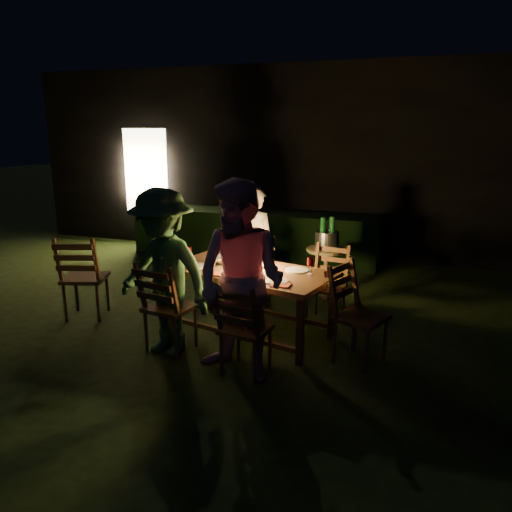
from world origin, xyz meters
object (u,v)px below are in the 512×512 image
(bottle_bucket_b, at_px, (332,236))
(lantern, at_px, (256,255))
(bottle_table, at_px, (230,253))
(side_table, at_px, (326,255))
(person_opp_right, at_px, (241,282))
(chair_end, at_px, (358,332))
(person_opp_left, at_px, (164,273))
(chair_spare, at_px, (86,292))
(person_house_side, at_px, (255,247))
(chair_near_left, at_px, (170,322))
(chair_near_right, at_px, (245,344))
(dining_table, at_px, (249,276))
(bottle_bucket_a, at_px, (323,236))
(ice_bucket, at_px, (327,240))
(chair_far_right, at_px, (326,299))
(chair_far_left, at_px, (253,284))

(bottle_bucket_b, bearing_deg, lantern, -111.97)
(bottle_table, height_order, side_table, bottle_table)
(person_opp_right, relative_size, bottle_table, 6.33)
(chair_end, relative_size, person_opp_left, 0.60)
(chair_spare, xyz_separation_m, person_opp_left, (1.35, -0.53, 0.51))
(person_house_side, relative_size, bottle_bucket_b, 4.65)
(chair_near_left, relative_size, chair_near_right, 1.07)
(person_opp_left, bearing_deg, bottle_table, 76.29)
(chair_spare, distance_m, bottle_bucket_b, 3.06)
(chair_spare, height_order, person_house_side, person_house_side)
(dining_table, height_order, person_opp_left, person_opp_left)
(bottle_bucket_a, bearing_deg, lantern, -109.30)
(chair_end, distance_m, chair_spare, 3.18)
(chair_spare, bearing_deg, bottle_bucket_b, 12.87)
(chair_spare, distance_m, ice_bucket, 2.99)
(person_house_side, distance_m, person_opp_right, 1.88)
(chair_near_right, xyz_separation_m, ice_bucket, (0.29, 2.20, 0.52))
(person_opp_right, height_order, person_opp_left, person_opp_right)
(chair_far_right, relative_size, person_opp_left, 0.55)
(chair_near_right, height_order, chair_far_right, chair_near_right)
(person_opp_left, bearing_deg, chair_far_right, 57.86)
(dining_table, distance_m, ice_bucket, 1.46)
(chair_near_left, bearing_deg, chair_end, 20.03)
(ice_bucket, bearing_deg, side_table, 0.00)
(dining_table, xyz_separation_m, lantern, (0.06, 0.04, 0.23))
(bottle_table, bearing_deg, ice_bucket, 58.26)
(chair_far_right, distance_m, bottle_table, 1.26)
(lantern, bearing_deg, chair_near_left, -134.51)
(person_house_side, bearing_deg, chair_near_right, 119.58)
(chair_spare, height_order, side_table, chair_spare)
(person_opp_right, bearing_deg, chair_far_left, 119.60)
(lantern, bearing_deg, chair_far_right, 42.04)
(chair_end, xyz_separation_m, bottle_table, (-1.44, 0.34, 0.57))
(chair_far_right, bearing_deg, person_opp_left, 51.94)
(chair_far_right, bearing_deg, bottle_table, 38.00)
(chair_far_left, relative_size, chair_far_right, 0.99)
(person_house_side, distance_m, bottle_table, 0.85)
(chair_end, bearing_deg, chair_spare, -70.87)
(chair_far_left, bearing_deg, side_table, -142.52)
(ice_bucket, bearing_deg, chair_near_left, -120.34)
(chair_far_right, height_order, ice_bucket, same)
(dining_table, relative_size, chair_near_left, 1.93)
(dining_table, bearing_deg, chair_far_left, 120.48)
(dining_table, height_order, chair_far_right, chair_far_right)
(person_opp_right, relative_size, ice_bucket, 5.91)
(chair_end, bearing_deg, chair_far_left, -106.61)
(chair_end, relative_size, bottle_bucket_a, 3.08)
(dining_table, bearing_deg, person_opp_right, -61.24)
(person_house_side, bearing_deg, bottle_table, 103.71)
(dining_table, bearing_deg, lantern, 45.00)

